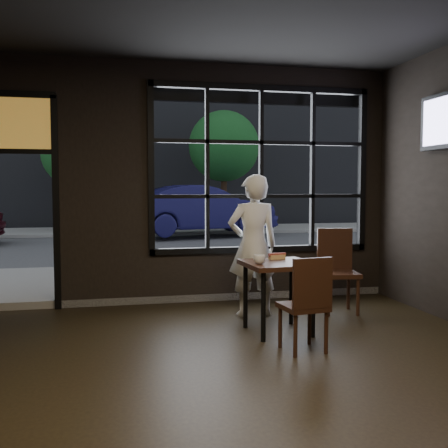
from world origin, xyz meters
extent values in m
cube|color=black|center=(0.00, 0.00, -0.01)|extent=(6.00, 7.00, 0.02)
cube|color=black|center=(1.20, 3.50, 1.80)|extent=(3.06, 0.12, 2.28)
cube|color=orange|center=(-2.10, 3.50, 2.35)|extent=(1.20, 0.06, 0.70)
cube|color=#545456|center=(0.00, 24.00, -0.02)|extent=(60.00, 41.00, 0.04)
cube|color=#5B5956|center=(0.00, 23.00, 7.50)|extent=(28.00, 12.00, 15.00)
cube|color=black|center=(0.92, 1.84, 0.38)|extent=(0.76, 0.76, 0.77)
cube|color=black|center=(0.95, 1.19, 0.46)|extent=(0.44, 0.44, 0.91)
cube|color=black|center=(1.93, 2.53, 0.52)|extent=(0.50, 0.50, 1.04)
imported|color=silver|center=(0.85, 2.61, 0.85)|extent=(0.64, 0.43, 1.71)
imported|color=silver|center=(0.68, 1.74, 0.81)|extent=(0.15, 0.15, 0.10)
imported|color=#161448|center=(1.91, 12.64, 0.86)|extent=(4.86, 2.52, 1.53)
cylinder|color=#332114|center=(-1.98, 14.89, 1.02)|extent=(0.19, 0.19, 2.05)
sphere|color=#1E5E25|center=(-1.98, 14.89, 2.69)|extent=(2.23, 2.23, 2.23)
cylinder|color=#332114|center=(3.09, 14.66, 1.14)|extent=(0.21, 0.21, 2.28)
sphere|color=#2F7023|center=(3.09, 14.66, 3.00)|extent=(2.48, 2.48, 2.48)
camera|label=1|loc=(-0.82, -3.44, 1.55)|focal=42.00mm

